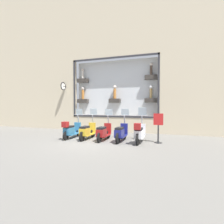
% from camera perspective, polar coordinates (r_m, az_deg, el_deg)
% --- Properties ---
extents(ground_plane, '(120.00, 120.00, 0.00)m').
position_cam_1_polar(ground_plane, '(8.80, -6.54, -9.56)').
color(ground_plane, '#66635E').
extents(building_facade, '(1.22, 36.00, 10.71)m').
position_cam_1_polar(building_facade, '(12.54, 0.72, 19.34)').
color(building_facade, beige).
rests_on(building_facade, ground_plane).
extents(scooter_white_0, '(1.81, 0.61, 1.69)m').
position_cam_1_polar(scooter_white_0, '(8.42, 8.94, -6.75)').
color(scooter_white_0, black).
rests_on(scooter_white_0, ground_plane).
extents(scooter_navy_1, '(1.80, 0.60, 1.61)m').
position_cam_1_polar(scooter_navy_1, '(8.68, 2.93, -6.77)').
color(scooter_navy_1, black).
rests_on(scooter_navy_1, ground_plane).
extents(scooter_red_2, '(1.80, 0.60, 1.58)m').
position_cam_1_polar(scooter_red_2, '(8.97, -2.81, -6.58)').
color(scooter_red_2, black).
rests_on(scooter_red_2, ground_plane).
extents(scooter_yellow_3, '(1.80, 0.60, 1.61)m').
position_cam_1_polar(scooter_yellow_3, '(9.34, -8.13, -6.22)').
color(scooter_yellow_3, black).
rests_on(scooter_yellow_3, ground_plane).
extents(scooter_teal_4, '(1.79, 0.60, 1.58)m').
position_cam_1_polar(scooter_teal_4, '(9.72, -13.21, -5.73)').
color(scooter_teal_4, black).
rests_on(scooter_teal_4, ground_plane).
extents(shop_sign_post, '(0.36, 0.45, 1.46)m').
position_cam_1_polar(shop_sign_post, '(8.59, 14.88, -4.69)').
color(shop_sign_post, '#232326').
rests_on(shop_sign_post, ground_plane).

